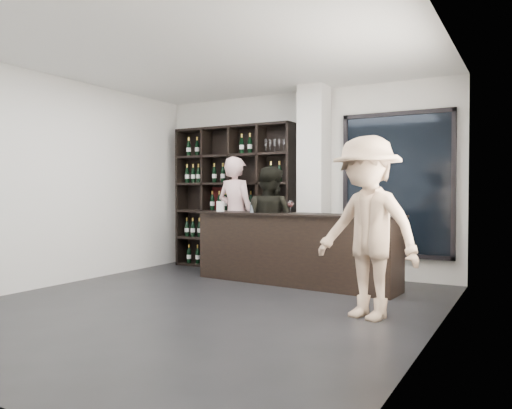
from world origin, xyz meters
The scene contains 12 objects.
floor centered at (0.00, 0.00, -0.01)m, with size 5.00×5.50×0.01m, color black.
wine_shelf centered at (-1.15, 2.57, 1.20)m, with size 2.20×0.35×2.40m, color black, non-canonical shape.
structural_column centered at (0.35, 2.47, 1.45)m, with size 0.40×0.40×2.90m, color silver.
glass_panel centered at (1.55, 2.69, 1.40)m, with size 1.60×0.08×2.10m.
tasting_counter centered at (0.35, 1.75, 0.50)m, with size 3.03×0.63×1.00m.
taster_pink centered at (-0.88, 2.19, 0.93)m, with size 0.68×0.44×1.86m, color beige.
taster_black centered at (-0.10, 1.85, 0.83)m, with size 0.81×0.63×1.66m, color black.
customer centered at (1.80, 0.40, 0.93)m, with size 1.20×0.69×1.86m, color tan.
wine_glass centered at (0.33, 1.69, 1.10)m, with size 0.09×0.09×0.20m, color white, non-canonical shape.
spit_cup centered at (-0.25, 1.64, 1.05)m, with size 0.08×0.08×0.11m, color #A7BBD0.
napkin_stack centered at (1.13, 1.86, 1.01)m, with size 0.13×0.13×0.02m, color white.
card_stand centered at (-0.89, 1.77, 1.08)m, with size 0.10×0.05×0.16m, color white.
Camera 1 is at (3.29, -4.59, 1.29)m, focal length 35.00 mm.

